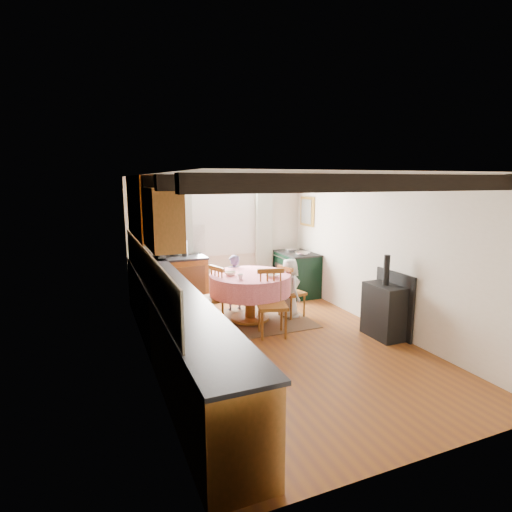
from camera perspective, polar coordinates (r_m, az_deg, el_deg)
name	(u,v)px	position (r m, az deg, el deg)	size (l,w,h in m)	color
floor	(277,343)	(6.06, 2.97, -12.07)	(3.60, 5.50, 0.00)	brown
ceiling	(279,175)	(5.59, 3.21, 11.27)	(3.60, 5.50, 0.00)	white
wall_back	(219,237)	(8.23, -5.23, 2.65)	(3.60, 0.00, 2.40)	silver
wall_front	(428,326)	(3.52, 23.09, -9.06)	(3.60, 0.00, 2.40)	silver
wall_left	(147,273)	(5.20, -15.12, -2.36)	(0.00, 5.50, 2.40)	silver
wall_right	(381,253)	(6.67, 17.17, 0.35)	(0.00, 5.50, 2.40)	silver
beam_a	(374,183)	(3.89, 16.32, 9.84)	(3.60, 0.16, 0.16)	black
beam_b	(317,182)	(4.71, 8.58, 10.20)	(3.60, 0.16, 0.16)	black
beam_c	(279,182)	(5.59, 3.20, 10.35)	(3.60, 0.16, 0.16)	black
beam_d	(251,182)	(6.50, -0.69, 10.40)	(3.60, 0.16, 0.16)	black
beam_e	(230,182)	(7.44, -3.61, 10.41)	(3.60, 0.16, 0.16)	black
splash_left	(145,268)	(5.49, -15.33, -1.69)	(0.02, 4.50, 0.55)	beige
splash_back	(170,240)	(7.98, -12.06, 2.20)	(1.40, 0.02, 0.55)	beige
base_cabinet_left	(173,328)	(5.46, -11.56, -9.92)	(0.60, 5.30, 0.88)	#98531F
base_cabinet_back	(171,282)	(7.84, -11.82, -3.59)	(1.30, 0.60, 0.88)	#98531F
worktop_left	(173,294)	(5.32, -11.53, -5.25)	(0.64, 5.30, 0.04)	black
worktop_back	(171,258)	(7.72, -11.92, -0.32)	(1.30, 0.64, 0.04)	black
wall_cabinet_glass	(145,206)	(6.30, -15.38, 6.74)	(0.34, 1.80, 0.90)	#98531F
wall_cabinet_solid	(162,218)	(4.82, -13.03, 5.18)	(0.34, 0.90, 0.70)	#98531F
window_frame	(224,217)	(8.20, -4.57, 5.44)	(1.34, 0.03, 1.54)	white
window_pane	(224,217)	(8.21, -4.58, 5.45)	(1.20, 0.01, 1.40)	white
curtain_left	(184,245)	(7.96, -10.15, 1.53)	(0.35, 0.10, 2.10)	silver
curtain_right	(264,240)	(8.48, 1.12, 2.25)	(0.35, 0.10, 2.10)	silver
curtain_rod	(225,187)	(8.09, -4.45, 9.63)	(0.03, 0.03, 2.00)	black
wall_picture	(307,211)	(8.47, 7.21, 6.24)	(0.04, 0.50, 0.60)	gold
wall_plate	(267,211)	(8.52, 1.57, 6.34)	(0.30, 0.30, 0.02)	silver
rug	(250,321)	(6.91, -0.82, -9.07)	(1.93, 1.50, 0.01)	brown
dining_table	(250,298)	(6.79, -0.83, -5.89)	(1.34, 1.34, 0.81)	pink
chair_near	(272,304)	(6.14, 2.32, -6.71)	(0.43, 0.45, 1.01)	brown
chair_left	(208,297)	(6.57, -6.73, -5.78)	(0.42, 0.44, 0.98)	brown
chair_right	(292,291)	(7.03, 5.07, -4.93)	(0.39, 0.41, 0.91)	brown
aga_range	(297,273)	(8.39, 5.75, -2.42)	(0.63, 0.98, 0.90)	black
cast_iron_stove	(385,297)	(6.36, 17.67, -5.45)	(0.38, 0.63, 1.26)	black
child_far	(234,283)	(7.34, -3.15, -3.78)	(0.37, 0.25, 1.03)	#454268
child_right	(289,288)	(6.99, 4.73, -4.53)	(0.50, 0.33, 1.03)	silver
bowl_a	(273,276)	(6.46, 2.35, -2.78)	(0.23, 0.23, 0.06)	silver
bowl_b	(230,274)	(6.61, -3.63, -2.47)	(0.19, 0.19, 0.06)	silver
cup	(240,277)	(6.34, -2.21, -2.92)	(0.09, 0.09, 0.08)	silver
canister_tall	(162,251)	(7.63, -13.14, 0.66)	(0.15, 0.15, 0.26)	#262628
canister_wide	(174,251)	(7.84, -11.50, 0.67)	(0.16, 0.16, 0.18)	#262628
canister_slim	(185,248)	(7.75, -10.02, 1.08)	(0.11, 0.11, 0.30)	#262628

